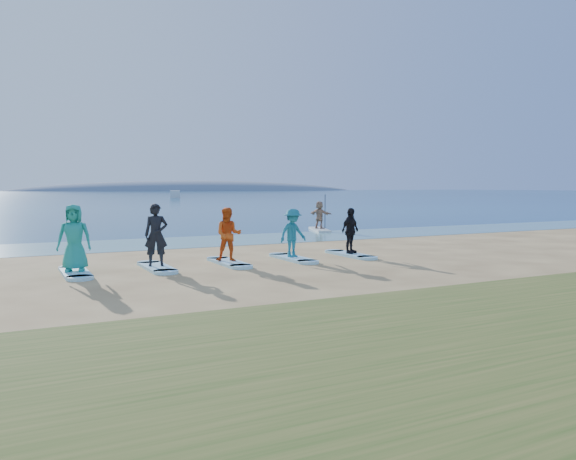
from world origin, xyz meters
name	(u,v)px	position (x,y,z in m)	size (l,w,h in m)	color
ground	(290,277)	(0.00, 0.00, 0.00)	(600.00, 600.00, 0.00)	tan
shallow_water	(180,242)	(0.00, 10.50, 0.01)	(600.00, 600.00, 0.00)	teal
ocean	(29,195)	(0.00, 160.00, 0.01)	(600.00, 600.00, 0.00)	navy
island_ridge	(198,191)	(95.00, 300.00, 0.00)	(220.00, 56.00, 18.00)	slate
paddleboard	(319,230)	(8.72, 13.36, 0.06)	(0.70, 3.00, 0.12)	silver
paddleboarder	(320,215)	(8.72, 13.36, 0.88)	(1.41, 0.45, 1.52)	tan
boat_offshore_b	(175,198)	(26.47, 105.22, 0.00)	(2.00, 5.50, 1.56)	silver
surfboard_0	(75,273)	(-5.16, 3.13, 0.04)	(0.70, 2.20, 0.09)	#A4E5FF
student_0	(74,238)	(-5.16, 3.13, 1.03)	(0.91, 0.59, 1.87)	teal
surfboard_1	(157,267)	(-2.87, 3.13, 0.04)	(0.70, 2.20, 0.09)	#A4E5FF
student_1	(156,235)	(-2.87, 3.13, 1.02)	(0.68, 0.44, 1.85)	black
surfboard_2	(229,262)	(-0.58, 3.13, 0.04)	(0.70, 2.20, 0.09)	#A4E5FF
student_2	(228,234)	(-0.58, 3.13, 0.94)	(0.82, 0.64, 1.69)	#D45016
surfboard_3	(293,258)	(1.70, 3.13, 0.04)	(0.70, 2.20, 0.09)	#A4E5FF
student_3	(293,233)	(1.70, 3.13, 0.90)	(1.04, 0.60, 1.62)	#1B6F85
surfboard_4	(350,254)	(3.99, 3.13, 0.04)	(0.70, 2.20, 0.09)	#A4E5FF
student_4	(350,231)	(3.99, 3.13, 0.89)	(0.94, 0.39, 1.61)	black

